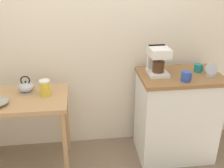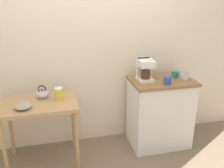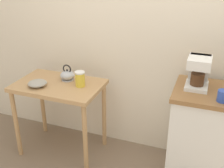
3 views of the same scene
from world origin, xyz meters
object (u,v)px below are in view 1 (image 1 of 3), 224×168
at_px(coffee_maker, 158,59).
at_px(mug_blue, 186,76).
at_px(table_clock, 211,71).
at_px(teakettle, 26,87).
at_px(canister_enamel, 45,88).
at_px(mug_dark_teal, 198,68).

distance_m(coffee_maker, mug_blue, 0.31).
height_order(mug_blue, table_clock, table_clock).
xyz_separation_m(teakettle, coffee_maker, (1.22, -0.02, 0.22)).
bearing_deg(teakettle, coffee_maker, -0.74).
xyz_separation_m(coffee_maker, mug_blue, (0.20, -0.21, -0.10)).
distance_m(canister_enamel, table_clock, 1.52).
height_order(coffee_maker, mug_blue, coffee_maker).
bearing_deg(table_clock, mug_blue, -164.13).
relative_size(coffee_maker, table_clock, 2.01).
bearing_deg(teakettle, table_clock, -4.95).
distance_m(teakettle, mug_dark_teal, 1.64).
relative_size(coffee_maker, mug_blue, 2.92).
bearing_deg(mug_dark_teal, canister_enamel, -177.29).
xyz_separation_m(mug_blue, table_clock, (0.27, 0.08, 0.01)).
xyz_separation_m(teakettle, mug_dark_teal, (1.63, -0.02, 0.12)).
distance_m(mug_dark_teal, mug_blue, 0.29).
bearing_deg(table_clock, teakettle, 175.05).
bearing_deg(canister_enamel, mug_blue, -6.35).
bearing_deg(canister_enamel, mug_dark_teal, 2.71).
relative_size(canister_enamel, coffee_maker, 0.56).
height_order(canister_enamel, table_clock, table_clock).
height_order(teakettle, canister_enamel, teakettle).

